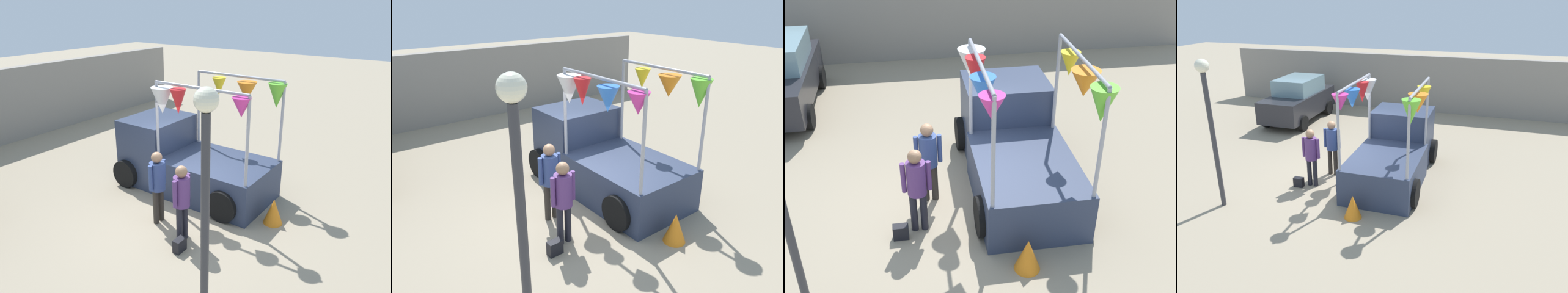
% 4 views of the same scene
% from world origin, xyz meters
% --- Properties ---
extents(ground_plane, '(60.00, 60.00, 0.00)m').
position_xyz_m(ground_plane, '(0.00, 0.00, 0.00)').
color(ground_plane, gray).
extents(vendor_truck, '(2.39, 4.08, 3.03)m').
position_xyz_m(vendor_truck, '(1.32, 0.76, 0.88)').
color(vendor_truck, '#2D3851').
rests_on(vendor_truck, ground).
extents(parked_car, '(1.88, 4.00, 1.88)m').
position_xyz_m(parked_car, '(-4.08, 4.91, 0.94)').
color(parked_car, '#26262B').
rests_on(parked_car, ground).
extents(person_customer, '(0.53, 0.34, 1.70)m').
position_xyz_m(person_customer, '(-0.74, -0.66, 1.03)').
color(person_customer, black).
rests_on(person_customer, ground).
extents(person_vendor, '(0.53, 0.34, 1.71)m').
position_xyz_m(person_vendor, '(-0.47, 0.21, 1.04)').
color(person_vendor, '#2D2823').
rests_on(person_vendor, ground).
extents(handbag, '(0.28, 0.16, 0.28)m').
position_xyz_m(handbag, '(-1.09, -0.86, 0.14)').
color(handbag, black).
rests_on(handbag, ground).
extents(street_lamp, '(0.32, 0.32, 3.79)m').
position_xyz_m(street_lamp, '(-2.47, -2.40, 2.49)').
color(street_lamp, '#333338').
rests_on(street_lamp, ground).
extents(brick_boundary_wall, '(18.00, 0.36, 2.60)m').
position_xyz_m(brick_boundary_wall, '(0.00, 8.10, 1.30)').
color(brick_boundary_wall, gray).
rests_on(brick_boundary_wall, ground).
extents(folded_kite_bundle_tangerine, '(0.62, 0.62, 0.60)m').
position_xyz_m(folded_kite_bundle_tangerine, '(0.97, -1.95, 0.30)').
color(folded_kite_bundle_tangerine, orange).
rests_on(folded_kite_bundle_tangerine, ground).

